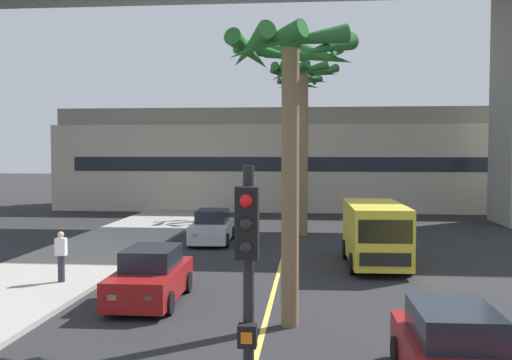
% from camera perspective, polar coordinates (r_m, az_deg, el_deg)
% --- Properties ---
extents(lane_stripe_center, '(0.14, 56.00, 0.01)m').
position_cam_1_polar(lane_stripe_center, '(22.79, 2.35, -8.18)').
color(lane_stripe_center, '#DBCC4C').
rests_on(lane_stripe_center, ground).
extents(pier_building_backdrop, '(35.11, 8.04, 7.38)m').
position_cam_1_polar(pier_building_backdrop, '(45.49, 3.87, 1.92)').
color(pier_building_backdrop, '#BCB29E').
rests_on(pier_building_backdrop, ground).
extents(car_queue_front, '(1.88, 4.12, 1.56)m').
position_cam_1_polar(car_queue_front, '(17.63, -10.01, -9.11)').
color(car_queue_front, maroon).
rests_on(car_queue_front, ground).
extents(car_queue_second, '(1.93, 4.15, 1.56)m').
position_cam_1_polar(car_queue_second, '(28.27, -4.20, -4.56)').
color(car_queue_second, '#B7BABF').
rests_on(car_queue_second, ground).
extents(car_queue_third, '(1.87, 4.12, 1.56)m').
position_cam_1_polar(car_queue_third, '(11.59, 18.46, -15.60)').
color(car_queue_third, maroon).
rests_on(car_queue_third, ground).
extents(delivery_van, '(2.26, 5.29, 2.36)m').
position_cam_1_polar(delivery_van, '(22.92, 11.30, -4.92)').
color(delivery_van, yellow).
rests_on(delivery_van, ground).
extents(traffic_light_median_near, '(0.24, 0.37, 4.20)m').
position_cam_1_polar(traffic_light_median_near, '(6.49, -0.78, -11.85)').
color(traffic_light_median_near, black).
rests_on(traffic_light_median_near, ground).
extents(palm_tree_near_median, '(3.64, 3.68, 8.85)m').
position_cam_1_polar(palm_tree_near_median, '(30.70, 4.51, 8.00)').
color(palm_tree_near_median, brown).
rests_on(palm_tree_near_median, ground).
extents(palm_tree_mid_median, '(3.33, 3.33, 7.34)m').
position_cam_1_polar(palm_tree_mid_median, '(14.75, 3.43, 9.15)').
color(palm_tree_mid_median, brown).
rests_on(palm_tree_mid_median, ground).
extents(palm_tree_far_median, '(3.09, 3.21, 9.30)m').
position_cam_1_polar(palm_tree_far_median, '(39.38, 4.12, 6.98)').
color(palm_tree_far_median, brown).
rests_on(palm_tree_far_median, ground).
extents(pedestrian_near_crosswalk, '(0.34, 0.22, 1.62)m').
position_cam_1_polar(pedestrian_near_crosswalk, '(20.24, -18.10, -6.87)').
color(pedestrian_near_crosswalk, '#2D2D38').
rests_on(pedestrian_near_crosswalk, sidewalk_left).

